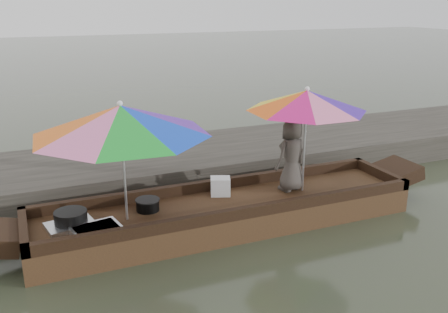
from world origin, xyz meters
name	(u,v)px	position (x,y,z in m)	size (l,w,h in m)	color
water	(227,226)	(0.00, 0.00, 0.00)	(80.00, 80.00, 0.00)	#373F2B
dock	(178,164)	(0.00, 2.20, 0.25)	(22.00, 2.20, 0.50)	#2D2B26
boat_hull	(227,214)	(0.00, 0.00, 0.17)	(5.40, 1.20, 0.35)	black
cooking_pot	(71,219)	(-2.09, 0.04, 0.46)	(0.40, 0.40, 0.21)	black
tray_crayfish	(96,230)	(-1.84, -0.27, 0.39)	(0.57, 0.39, 0.09)	silver
tray_scallop	(70,225)	(-2.11, 0.04, 0.38)	(0.57, 0.39, 0.06)	silver
charcoal_grill	(148,205)	(-1.08, 0.18, 0.42)	(0.31, 0.31, 0.14)	black
supply_bag	(220,186)	(0.03, 0.32, 0.48)	(0.28, 0.22, 0.26)	silver
vendor	(292,155)	(1.08, 0.10, 0.89)	(0.53, 0.35, 1.08)	#453F3A
umbrella_bow	(124,162)	(-1.40, 0.00, 1.12)	(2.22, 2.22, 1.55)	red
umbrella_stern	(305,140)	(1.22, 0.00, 1.12)	(1.71, 1.71, 1.55)	green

